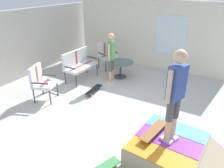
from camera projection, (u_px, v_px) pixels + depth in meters
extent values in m
cube|color=beige|center=(111.00, 113.00, 5.66)|extent=(12.00, 12.00, 0.10)
cube|color=#ADA89E|center=(4.00, 49.00, 6.93)|extent=(9.00, 0.20, 2.29)
cube|color=silver|center=(148.00, 34.00, 8.32)|extent=(0.20, 6.00, 2.56)
cube|color=silver|center=(171.00, 35.00, 7.80)|extent=(0.03, 1.10, 1.40)
cube|color=tan|center=(167.00, 149.00, 4.06)|extent=(1.45, 1.33, 0.42)
cube|color=orange|center=(159.00, 155.00, 3.63)|extent=(0.53, 1.21, 0.01)
cube|color=purple|center=(169.00, 140.00, 3.97)|extent=(0.53, 1.21, 0.01)
cube|color=#4C99D8|center=(177.00, 128.00, 4.30)|extent=(0.53, 1.21, 0.01)
cylinder|color=#B2B2B7|center=(140.00, 131.00, 4.28)|extent=(1.30, 0.16, 0.05)
cylinder|color=#38383D|center=(76.00, 81.00, 6.88)|extent=(0.04, 0.04, 0.44)
cylinder|color=#38383D|center=(97.00, 70.00, 7.79)|extent=(0.04, 0.04, 0.44)
cylinder|color=#38383D|center=(65.00, 78.00, 7.10)|extent=(0.04, 0.04, 0.44)
cylinder|color=#38383D|center=(87.00, 67.00, 8.01)|extent=(0.04, 0.04, 0.44)
cube|color=silver|center=(81.00, 67.00, 7.33)|extent=(1.27, 0.59, 0.08)
cube|color=#B74738|center=(81.00, 66.00, 7.32)|extent=(1.21, 0.14, 0.00)
cube|color=silver|center=(75.00, 57.00, 7.32)|extent=(1.25, 0.12, 0.50)
cube|color=#B74738|center=(75.00, 57.00, 7.32)|extent=(0.10, 0.09, 0.46)
cube|color=#38383D|center=(69.00, 68.00, 6.80)|extent=(0.05, 0.47, 0.04)
cube|color=#38383D|center=(92.00, 58.00, 7.74)|extent=(0.05, 0.47, 0.04)
cylinder|color=#38383D|center=(106.00, 66.00, 8.16)|extent=(0.04, 0.04, 0.44)
cylinder|color=#38383D|center=(117.00, 63.00, 8.46)|extent=(0.04, 0.04, 0.44)
cylinder|color=#38383D|center=(99.00, 63.00, 8.49)|extent=(0.04, 0.04, 0.44)
cylinder|color=#38383D|center=(109.00, 60.00, 8.79)|extent=(0.04, 0.04, 0.44)
cube|color=silver|center=(108.00, 57.00, 8.36)|extent=(0.78, 0.74, 0.08)
cube|color=#B74738|center=(108.00, 55.00, 8.35)|extent=(0.57, 0.31, 0.00)
cube|color=silver|center=(104.00, 48.00, 8.41)|extent=(0.60, 0.31, 0.50)
cube|color=#B74738|center=(104.00, 48.00, 8.41)|extent=(0.12, 0.12, 0.46)
cube|color=#38383D|center=(102.00, 54.00, 8.13)|extent=(0.21, 0.45, 0.04)
cube|color=#38383D|center=(113.00, 51.00, 8.46)|extent=(0.21, 0.45, 0.04)
cylinder|color=#38383D|center=(50.00, 97.00, 5.89)|extent=(0.04, 0.04, 0.44)
cylinder|color=#38383D|center=(57.00, 89.00, 6.38)|extent=(0.04, 0.04, 0.44)
cylinder|color=#38383D|center=(34.00, 96.00, 5.95)|extent=(0.04, 0.04, 0.44)
cylinder|color=#38383D|center=(42.00, 88.00, 6.44)|extent=(0.04, 0.04, 0.44)
cube|color=silver|center=(45.00, 84.00, 6.05)|extent=(0.78, 0.74, 0.08)
cube|color=#B74738|center=(45.00, 83.00, 6.04)|extent=(0.58, 0.30, 0.00)
cube|color=silver|center=(36.00, 74.00, 5.96)|extent=(0.61, 0.30, 0.50)
cube|color=#B74738|center=(36.00, 74.00, 5.96)|extent=(0.12, 0.11, 0.46)
cube|color=#38383D|center=(40.00, 83.00, 5.73)|extent=(0.21, 0.45, 0.04)
cube|color=#38383D|center=(48.00, 75.00, 6.25)|extent=(0.21, 0.45, 0.04)
cylinder|color=#38383D|center=(120.00, 70.00, 7.63)|extent=(0.06, 0.06, 0.55)
cylinder|color=#38383D|center=(120.00, 77.00, 7.74)|extent=(0.44, 0.44, 0.03)
cylinder|color=#4C6660|center=(121.00, 62.00, 7.51)|extent=(0.90, 0.90, 0.02)
cube|color=silver|center=(110.00, 83.00, 7.24)|extent=(0.16, 0.26, 0.05)
cylinder|color=tan|center=(110.00, 77.00, 7.15)|extent=(0.10, 0.10, 0.39)
cylinder|color=#4C4C51|center=(110.00, 65.00, 6.98)|extent=(0.13, 0.13, 0.39)
cube|color=silver|center=(112.00, 81.00, 7.39)|extent=(0.16, 0.26, 0.05)
cylinder|color=tan|center=(112.00, 75.00, 7.30)|extent=(0.10, 0.10, 0.39)
cylinder|color=#4C4C51|center=(112.00, 64.00, 7.13)|extent=(0.13, 0.13, 0.39)
cube|color=#3F8C4C|center=(111.00, 50.00, 6.85)|extent=(0.35, 0.24, 0.58)
sphere|color=tan|center=(111.00, 37.00, 6.67)|extent=(0.22, 0.22, 0.22)
cylinder|color=tan|center=(109.00, 53.00, 6.69)|extent=(0.08, 0.08, 0.55)
cylinder|color=tan|center=(113.00, 49.00, 7.03)|extent=(0.08, 0.08, 0.55)
cube|color=silver|center=(172.00, 136.00, 4.03)|extent=(0.19, 0.26, 0.05)
cylinder|color=beige|center=(173.00, 126.00, 3.93)|extent=(0.10, 0.10, 0.40)
cylinder|color=#4C4C51|center=(176.00, 107.00, 3.76)|extent=(0.13, 0.13, 0.40)
cube|color=silver|center=(166.00, 140.00, 3.93)|extent=(0.19, 0.26, 0.05)
cylinder|color=beige|center=(168.00, 130.00, 3.83)|extent=(0.10, 0.10, 0.40)
cylinder|color=#4C4C51|center=(170.00, 111.00, 3.66)|extent=(0.13, 0.13, 0.40)
cube|color=#334C99|center=(177.00, 83.00, 3.50)|extent=(0.36, 0.28, 0.60)
sphere|color=beige|center=(180.00, 57.00, 3.31)|extent=(0.23, 0.23, 0.23)
cylinder|color=beige|center=(184.00, 81.00, 3.62)|extent=(0.08, 0.08, 0.57)
cylinder|color=beige|center=(169.00, 87.00, 3.39)|extent=(0.08, 0.08, 0.57)
cube|color=black|center=(94.00, 89.00, 6.62)|extent=(0.82, 0.28, 0.02)
cylinder|color=silver|center=(100.00, 88.00, 6.85)|extent=(0.06, 0.04, 0.06)
cylinder|color=silver|center=(96.00, 87.00, 6.91)|extent=(0.06, 0.04, 0.06)
cylinder|color=silver|center=(92.00, 96.00, 6.39)|extent=(0.06, 0.04, 0.06)
cylinder|color=silver|center=(87.00, 95.00, 6.45)|extent=(0.06, 0.04, 0.06)
cylinder|color=gold|center=(115.00, 167.00, 3.89)|extent=(0.06, 0.05, 0.06)
cylinder|color=gold|center=(110.00, 162.00, 4.00)|extent=(0.06, 0.05, 0.06)
cube|color=brown|center=(154.00, 130.00, 4.08)|extent=(0.82, 0.33, 0.01)
cylinder|color=#333333|center=(164.00, 128.00, 4.26)|extent=(0.06, 0.04, 0.06)
cylinder|color=#333333|center=(157.00, 125.00, 4.35)|extent=(0.06, 0.04, 0.06)
cylinder|color=#333333|center=(150.00, 142.00, 3.87)|extent=(0.06, 0.04, 0.06)
cylinder|color=#333333|center=(142.00, 139.00, 3.96)|extent=(0.06, 0.04, 0.06)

